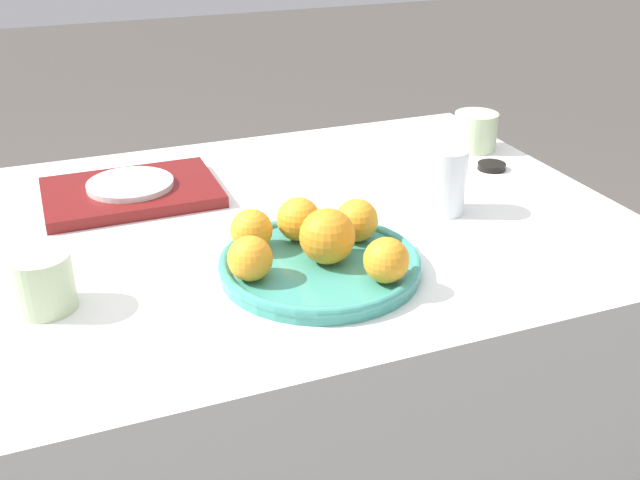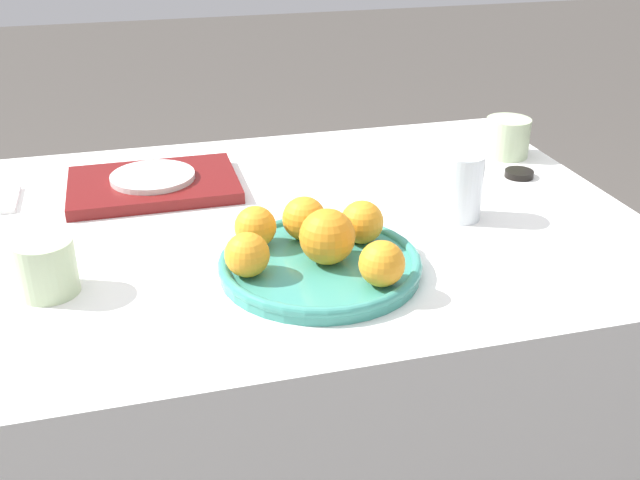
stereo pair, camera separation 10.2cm
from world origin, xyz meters
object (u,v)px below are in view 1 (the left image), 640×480
(orange_0, at_px, (327,236))
(orange_2, at_px, (299,219))
(orange_1, at_px, (250,258))
(water_glass, at_px, (446,181))
(serving_tray, at_px, (131,192))
(soy_dish, at_px, (492,166))
(side_plate, at_px, (130,184))
(orange_3, at_px, (357,220))
(orange_4, at_px, (251,230))
(orange_5, at_px, (386,260))
(cup_2, at_px, (475,131))
(cup_3, at_px, (42,282))
(fruit_platter, at_px, (320,264))

(orange_0, xyz_separation_m, orange_2, (-0.01, 0.08, -0.01))
(orange_1, xyz_separation_m, water_glass, (0.37, 0.13, 0.01))
(orange_1, bearing_deg, serving_tray, 105.13)
(orange_2, bearing_deg, water_glass, 8.69)
(soy_dish, bearing_deg, serving_tray, 170.42)
(orange_2, relative_size, serving_tray, 0.22)
(side_plate, bearing_deg, orange_3, -48.87)
(orange_4, height_order, soy_dish, orange_4)
(orange_5, distance_m, cup_2, 0.60)
(orange_1, bearing_deg, orange_3, 17.25)
(orange_5, xyz_separation_m, water_glass, (0.20, 0.20, 0.01))
(water_glass, bearing_deg, soy_dish, 36.96)
(orange_0, relative_size, orange_4, 1.28)
(water_glass, relative_size, serving_tray, 0.37)
(orange_3, height_order, cup_3, orange_3)
(fruit_platter, distance_m, orange_3, 0.09)
(orange_5, relative_size, serving_tray, 0.21)
(orange_5, bearing_deg, cup_3, 163.92)
(orange_0, relative_size, side_plate, 0.53)
(orange_1, bearing_deg, orange_0, 4.19)
(fruit_platter, distance_m, cup_2, 0.60)
(orange_5, bearing_deg, fruit_platter, 126.64)
(orange_4, bearing_deg, orange_5, -47.84)
(orange_3, bearing_deg, side_plate, 131.13)
(serving_tray, bearing_deg, orange_4, -66.42)
(orange_1, relative_size, orange_3, 0.96)
(orange_1, distance_m, orange_3, 0.19)
(cup_3, bearing_deg, fruit_platter, -6.28)
(orange_5, height_order, cup_3, orange_5)
(water_glass, bearing_deg, orange_1, -160.65)
(orange_3, relative_size, cup_3, 0.80)
(orange_4, relative_size, side_plate, 0.42)
(orange_2, xyz_separation_m, side_plate, (-0.20, 0.29, -0.02))
(cup_3, bearing_deg, soy_dish, 14.82)
(side_plate, xyz_separation_m, soy_dish, (0.65, -0.11, -0.02))
(orange_2, height_order, orange_3, orange_2)
(side_plate, distance_m, cup_3, 0.36)
(orange_0, bearing_deg, orange_1, -175.81)
(cup_3, bearing_deg, orange_1, -11.28)
(soy_dish, bearing_deg, orange_4, -160.68)
(orange_0, relative_size, serving_tray, 0.27)
(fruit_platter, relative_size, soy_dish, 5.43)
(water_glass, height_order, cup_3, water_glass)
(orange_3, height_order, serving_tray, orange_3)
(orange_5, distance_m, soy_dish, 0.51)
(orange_4, bearing_deg, water_glass, 7.89)
(orange_3, relative_size, water_glass, 0.59)
(side_plate, relative_size, soy_dish, 2.79)
(orange_0, relative_size, cup_2, 0.91)
(serving_tray, distance_m, side_plate, 0.02)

